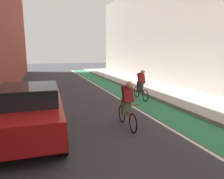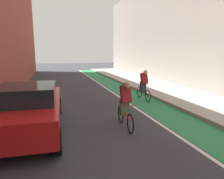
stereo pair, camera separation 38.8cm
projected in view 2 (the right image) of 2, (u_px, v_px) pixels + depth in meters
The scene contains 8 objects.
ground_plane at pixel (93, 107), 9.38m from camera, with size 77.32×77.32×0.00m, color #38383D.
bike_lane_paint at pixel (131, 95), 12.02m from camera, with size 1.60×35.15×0.00m, color #2D8451.
lane_divider_stripe at pixel (117, 95), 11.77m from camera, with size 0.12×35.15×0.00m, color white.
sidewalk_right at pixel (168, 91), 12.70m from camera, with size 3.38×35.15×0.14m, color #A8A59E.
building_facade_right at pixel (191, 25), 14.59m from camera, with size 2.40×31.15×8.85m, color #B2ADA3.
parked_sedan_red at pixel (29, 108), 6.27m from camera, with size 2.09×4.60×1.53m.
cyclist_trailing at pixel (125, 104), 6.67m from camera, with size 0.48×1.67×1.59m.
cyclist_far at pixel (144, 85), 10.61m from camera, with size 0.48×1.67×1.59m.
Camera 2 is at (-1.70, 4.61, 2.50)m, focal length 32.26 mm.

